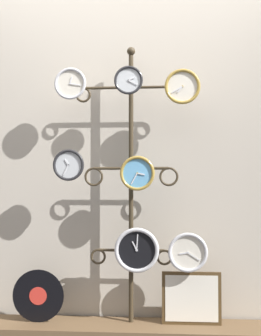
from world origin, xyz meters
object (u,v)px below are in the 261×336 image
Objects in this scene: vinyl_record at (38,296)px; clock_middle_left at (69,165)px; clock_top_right at (182,87)px; display_stand at (131,247)px; clock_top_center at (129,80)px; clock_top_left at (70,84)px; clock_bottom_right at (188,252)px; clock_middle_center at (137,173)px; picture_frame at (191,298)px; clock_bottom_center at (137,250)px.

clock_middle_left is at bearing -10.36° from vinyl_record.
clock_top_right is 0.67× the size of vinyl_record.
clock_top_center is at bearing -95.16° from display_stand.
clock_top_left is 0.40m from clock_top_center.
clock_top_center reaches higher than clock_top_right.
clock_middle_left is 0.99m from clock_bottom_right.
clock_top_right is at bearing -2.14° from vinyl_record.
clock_middle_center is (-0.30, 0.00, -0.58)m from clock_top_right.
clock_middle_left is 0.54× the size of picture_frame.
clock_bottom_center is at bearing 0.57° from clock_middle_left.
picture_frame is (0.82, 0.04, -1.45)m from clock_top_left.
clock_top_center reaches higher than clock_middle_left.
clock_bottom_center is 0.75m from vinyl_record.
clock_top_right is at bearing 0.18° from clock_middle_left.
clock_middle_left is 0.72× the size of clock_bottom_center.
vinyl_record is at bearing 175.29° from clock_top_left.
clock_bottom_center is (0.05, 0.01, -1.14)m from clock_top_center.
clock_top_center is at bearing -170.19° from clock_middle_center.
clock_middle_left reaches higher than clock_bottom_right.
clock_bottom_center is at bearing -2.92° from vinyl_record.
clock_top_left is (-0.41, -0.08, 1.12)m from display_stand.
clock_bottom_center is 0.84× the size of vinyl_record.
clock_bottom_right is at bearing -0.43° from clock_middle_center.
display_stand is 8.35× the size of clock_middle_center.
clock_top_center is 0.82× the size of clock_top_right.
clock_top_left is 0.56× the size of picture_frame.
clock_top_center is 0.75× the size of clock_bottom_right.
clock_top_left reaches higher than clock_middle_left.
clock_top_left is at bearing 177.93° from clock_bottom_center.
clock_top_right reaches higher than clock_middle_left.
clock_middle_left reaches higher than clock_middle_center.
vinyl_record is 0.90× the size of picture_frame.
clock_top_right is 0.61× the size of picture_frame.
vinyl_record is at bearing -178.65° from picture_frame.
display_stand is 8.15× the size of clock_top_right.
display_stand is at bearing 116.04° from clock_bottom_center.
clock_top_center is at bearing -0.56° from clock_middle_left.
clock_top_right is 0.92× the size of clock_bottom_right.
clock_bottom_right is (0.80, 0.00, -0.58)m from clock_middle_left.
picture_frame is at bearing 9.20° from clock_top_center.
clock_middle_center is 0.89× the size of clock_bottom_right.
clock_middle_left is at bearing -179.75° from clock_bottom_right.
clock_top_right is at bearing -0.70° from clock_middle_center.
clock_top_right is 1.10m from clock_bottom_right.
clock_top_center reaches higher than picture_frame.
clock_top_right is at bearing -132.63° from picture_frame.
picture_frame is (0.06, 0.06, -1.42)m from clock_top_right.
clock_middle_center is (0.46, -0.02, -0.62)m from clock_top_left.
clock_top_left is 0.92× the size of clock_top_right.
clock_top_center is 1.52m from picture_frame.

